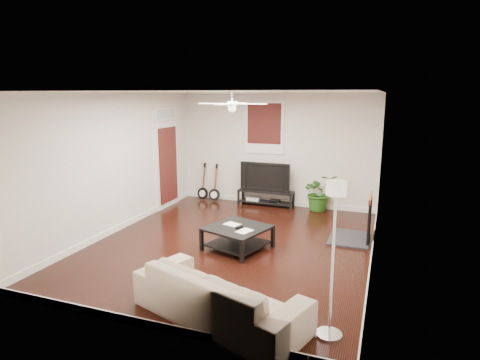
# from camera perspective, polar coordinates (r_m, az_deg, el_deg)

# --- Properties ---
(room) EXTENTS (5.01, 6.01, 2.81)m
(room) POSITION_cam_1_polar(r_m,az_deg,el_deg) (7.34, -1.08, 1.30)
(room) COLOR black
(room) RESTS_ON ground
(brick_accent) EXTENTS (0.02, 2.20, 2.80)m
(brick_accent) POSITION_cam_1_polar(r_m,az_deg,el_deg) (7.84, 18.92, 1.34)
(brick_accent) COLOR #AF5138
(brick_accent) RESTS_ON floor
(fireplace) EXTENTS (0.80, 1.10, 0.92)m
(fireplace) POSITION_cam_1_polar(r_m,az_deg,el_deg) (8.07, 16.42, -5.09)
(fireplace) COLOR black
(fireplace) RESTS_ON floor
(window_back) EXTENTS (1.00, 0.06, 1.30)m
(window_back) POSITION_cam_1_polar(r_m,az_deg,el_deg) (10.15, 3.44, 7.39)
(window_back) COLOR black
(window_back) RESTS_ON wall_back
(door_left) EXTENTS (0.08, 1.00, 2.50)m
(door_left) POSITION_cam_1_polar(r_m,az_deg,el_deg) (10.12, -10.22, 3.21)
(door_left) COLOR white
(door_left) RESTS_ON wall_left
(tv_stand) EXTENTS (1.40, 0.37, 0.39)m
(tv_stand) POSITION_cam_1_polar(r_m,az_deg,el_deg) (10.23, 3.67, -2.55)
(tv_stand) COLOR black
(tv_stand) RESTS_ON floor
(tv) EXTENTS (1.26, 0.16, 0.72)m
(tv) POSITION_cam_1_polar(r_m,az_deg,el_deg) (10.12, 3.74, 0.54)
(tv) COLOR black
(tv) RESTS_ON tv_stand
(coffee_table) EXTENTS (1.24, 1.24, 0.41)m
(coffee_table) POSITION_cam_1_polar(r_m,az_deg,el_deg) (7.42, -0.35, -8.15)
(coffee_table) COLOR black
(coffee_table) RESTS_ON floor
(sofa) EXTENTS (2.44, 1.57, 0.67)m
(sofa) POSITION_cam_1_polar(r_m,az_deg,el_deg) (5.21, -3.01, -15.79)
(sofa) COLOR tan
(sofa) RESTS_ON floor
(floor_lamp) EXTENTS (0.39, 0.39, 1.86)m
(floor_lamp) POSITION_cam_1_polar(r_m,az_deg,el_deg) (4.73, 12.93, -11.11)
(floor_lamp) COLOR silver
(floor_lamp) RESTS_ON floor
(potted_plant) EXTENTS (1.06, 1.02, 0.91)m
(potted_plant) POSITION_cam_1_polar(r_m,az_deg,el_deg) (9.92, 11.16, -1.69)
(potted_plant) COLOR #255B1A
(potted_plant) RESTS_ON floor
(guitar_left) EXTENTS (0.33, 0.25, 0.99)m
(guitar_left) POSITION_cam_1_polar(r_m,az_deg,el_deg) (10.74, -5.31, -0.24)
(guitar_left) COLOR black
(guitar_left) RESTS_ON floor
(guitar_right) EXTENTS (0.31, 0.22, 0.99)m
(guitar_right) POSITION_cam_1_polar(r_m,az_deg,el_deg) (10.57, -3.66, -0.41)
(guitar_right) COLOR black
(guitar_right) RESTS_ON floor
(ceiling_fan) EXTENTS (1.24, 1.24, 0.32)m
(ceiling_fan) POSITION_cam_1_polar(r_m,az_deg,el_deg) (7.21, -1.11, 10.71)
(ceiling_fan) COLOR white
(ceiling_fan) RESTS_ON ceiling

